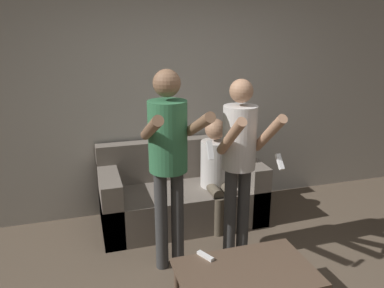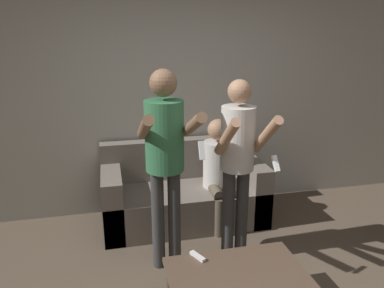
{
  "view_description": "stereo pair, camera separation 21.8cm",
  "coord_description": "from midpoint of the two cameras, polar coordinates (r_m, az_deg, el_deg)",
  "views": [
    {
      "loc": [
        -1.05,
        -1.83,
        2.03
      ],
      "look_at": [
        -0.09,
        1.37,
        1.0
      ],
      "focal_mm": 35.0,
      "sensor_mm": 36.0,
      "label": 1
    },
    {
      "loc": [
        -0.84,
        -1.89,
        2.03
      ],
      "look_at": [
        -0.09,
        1.37,
        1.0
      ],
      "focal_mm": 35.0,
      "sensor_mm": 36.0,
      "label": 2
    }
  ],
  "objects": [
    {
      "name": "person_seated",
      "position": [
        3.95,
        2.2,
        -3.72
      ],
      "size": [
        0.3,
        0.53,
        1.15
      ],
      "color": "brown",
      "rests_on": "ground_plane"
    },
    {
      "name": "person_standing_left",
      "position": [
        3.04,
        -5.64,
        -0.96
      ],
      "size": [
        0.44,
        0.71,
        1.74
      ],
      "color": "#383838",
      "rests_on": "ground_plane"
    },
    {
      "name": "couch",
      "position": [
        4.12,
        -3.2,
        -7.84
      ],
      "size": [
        1.72,
        0.77,
        0.86
      ],
      "color": "slate",
      "rests_on": "ground_plane"
    },
    {
      "name": "wall_back",
      "position": [
        4.22,
        -3.63,
        7.78
      ],
      "size": [
        6.4,
        0.06,
        2.7
      ],
      "color": "#B7B2A8",
      "rests_on": "ground_plane"
    },
    {
      "name": "person_standing_right",
      "position": [
        3.24,
        5.38,
        -1.39
      ],
      "size": [
        0.41,
        0.6,
        1.64
      ],
      "color": "#383838",
      "rests_on": "ground_plane"
    },
    {
      "name": "remote_on_table",
      "position": [
        2.95,
        -0.16,
        -16.73
      ],
      "size": [
        0.1,
        0.15,
        0.02
      ],
      "color": "white",
      "rests_on": "coffee_table"
    },
    {
      "name": "coffee_table",
      "position": [
        2.85,
        6.02,
        -19.29
      ],
      "size": [
        0.98,
        0.61,
        0.38
      ],
      "color": "brown",
      "rests_on": "ground_plane"
    }
  ]
}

